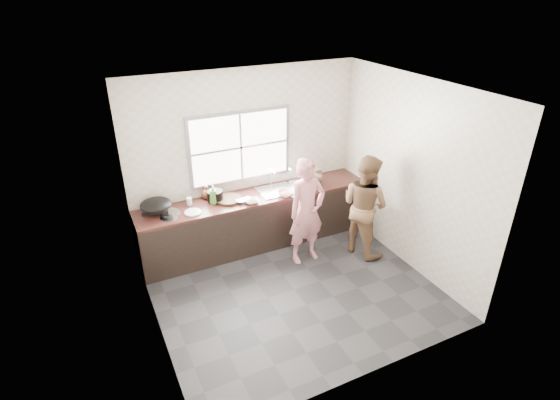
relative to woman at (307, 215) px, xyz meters
name	(u,v)px	position (x,y,z in m)	size (l,w,h in m)	color
floor	(294,290)	(-0.50, -0.60, -0.75)	(3.60, 3.20, 0.01)	#2B2B2D
ceiling	(298,90)	(-0.50, -0.60, 1.96)	(3.60, 3.20, 0.01)	silver
wall_back	(247,158)	(-0.50, 1.01, 0.60)	(3.60, 0.01, 2.70)	beige
wall_left	(146,235)	(-2.31, -0.60, 0.60)	(0.01, 3.20, 2.70)	silver
wall_right	(411,175)	(1.30, -0.60, 0.60)	(0.01, 3.20, 2.70)	beige
wall_front	(377,272)	(-0.50, -2.20, 0.60)	(3.60, 0.01, 2.70)	beige
cabinet	(256,221)	(-0.50, 0.69, -0.34)	(3.60, 0.62, 0.82)	black
countertop	(256,196)	(-0.50, 0.69, 0.09)	(3.60, 0.64, 0.04)	#3C1E18
sink	(276,191)	(-0.15, 0.69, 0.12)	(0.55, 0.45, 0.02)	silver
faucet	(271,177)	(-0.15, 0.89, 0.26)	(0.02, 0.02, 0.30)	silver
window_frame	(240,147)	(-0.60, 0.99, 0.80)	(1.60, 0.05, 1.10)	#9EA0A5
window_glazing	(241,147)	(-0.60, 0.97, 0.80)	(1.50, 0.01, 1.00)	white
woman	(307,215)	(0.00, 0.00, 0.00)	(0.55, 0.36, 1.49)	#D68089
person_side	(365,205)	(0.88, -0.18, 0.04)	(0.76, 0.59, 1.57)	brown
cutting_board	(228,199)	(-0.93, 0.71, 0.13)	(0.39, 0.39, 0.04)	#302013
cleaver	(244,199)	(-0.74, 0.56, 0.16)	(0.21, 0.11, 0.01)	#AFB2B6
bowl_mince	(252,201)	(-0.65, 0.48, 0.14)	(0.21, 0.21, 0.05)	silver
bowl_crabs	(285,194)	(-0.10, 0.48, 0.14)	(0.19, 0.19, 0.06)	white
bowl_held	(286,194)	(-0.09, 0.48, 0.14)	(0.19, 0.19, 0.06)	white
black_pot	(215,196)	(-1.11, 0.77, 0.20)	(0.23, 0.23, 0.17)	black
plate_food	(193,212)	(-1.51, 0.56, 0.12)	(0.24, 0.24, 0.02)	silver
bottle_green	(213,194)	(-1.15, 0.71, 0.26)	(0.11, 0.11, 0.30)	#459230
bottle_brown_tall	(214,196)	(-1.13, 0.76, 0.21)	(0.09, 0.09, 0.20)	#4C2E13
bottle_brown_short	(207,193)	(-1.19, 0.92, 0.21)	(0.14, 0.14, 0.19)	#512314
glass_jar	(189,201)	(-1.48, 0.83, 0.17)	(0.08, 0.08, 0.11)	white
burner	(155,208)	(-1.96, 0.90, 0.14)	(0.35, 0.35, 0.05)	black
wok	(156,205)	(-1.96, 0.75, 0.26)	(0.43, 0.43, 0.16)	black
dish_rack	(305,178)	(0.31, 0.62, 0.27)	(0.42, 0.29, 0.31)	white
pot_lid_left	(169,218)	(-1.84, 0.56, 0.12)	(0.23, 0.23, 0.01)	#B5B6BC
pot_lid_right	(170,212)	(-1.80, 0.70, 0.12)	(0.28, 0.28, 0.01)	#A5A9AC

